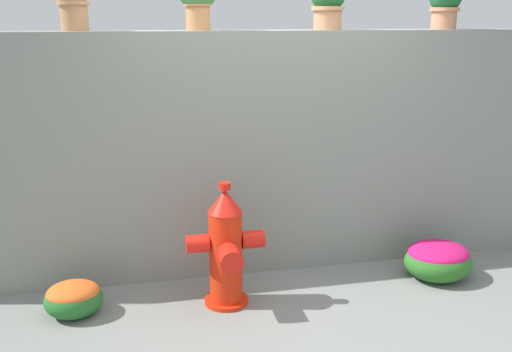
{
  "coord_description": "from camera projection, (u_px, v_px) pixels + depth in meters",
  "views": [
    {
      "loc": [
        -1.05,
        -3.5,
        2.04
      ],
      "look_at": [
        -0.14,
        0.72,
        0.83
      ],
      "focal_mm": 40.09,
      "sensor_mm": 36.0,
      "label": 1
    }
  ],
  "objects": [
    {
      "name": "fire_hydrant",
      "position": [
        226.0,
        249.0,
        4.1
      ],
      "size": [
        0.56,
        0.46,
        0.92
      ],
      "color": "red",
      "rests_on": "ground"
    },
    {
      "name": "flower_bush_left",
      "position": [
        438.0,
        259.0,
        4.59
      ],
      "size": [
        0.55,
        0.5,
        0.31
      ],
      "color": "#2B6A24",
      "rests_on": "ground"
    },
    {
      "name": "ground_plane",
      "position": [
        296.0,
        314.0,
        4.06
      ],
      "size": [
        24.0,
        24.0,
        0.0
      ],
      "primitive_type": "plane",
      "color": "gray"
    },
    {
      "name": "stone_wall",
      "position": [
        267.0,
        152.0,
        4.67
      ],
      "size": [
        5.54,
        0.38,
        1.94
      ],
      "primitive_type": "cube",
      "color": "gray",
      "rests_on": "ground"
    },
    {
      "name": "flower_bush_right",
      "position": [
        73.0,
        297.0,
        4.02
      ],
      "size": [
        0.41,
        0.37,
        0.25
      ],
      "color": "#246428",
      "rests_on": "ground"
    }
  ]
}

